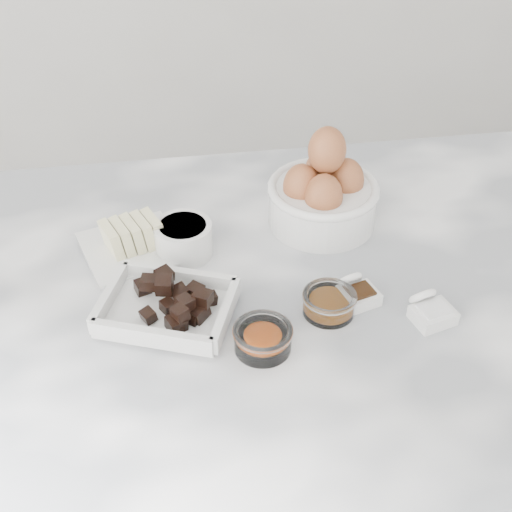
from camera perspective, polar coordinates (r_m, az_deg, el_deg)
The scene contains 10 objects.
cabinet at distance 1.43m, azimuth -0.64°, elevation -17.75°, with size 1.10×0.70×0.90m, color beige.
marble_slab at distance 1.07m, azimuth -0.82°, elevation -3.61°, with size 1.20×0.80×0.04m, color white.
chocolate_dish at distance 1.01m, azimuth -7.17°, elevation -3.92°, with size 0.22×0.20×0.05m.
butter_plate at distance 1.13m, azimuth -10.07°, elevation 1.09°, with size 0.18×0.18×0.06m.
sugar_ramekin at distance 1.11m, azimuth -5.82°, elevation 1.46°, with size 0.09×0.09×0.05m.
egg_bowl at distance 1.16m, azimuth 5.39°, elevation 5.02°, with size 0.18×0.18×0.17m.
honey_bowl at distance 1.01m, azimuth 5.87°, elevation -3.73°, with size 0.08×0.08×0.03m.
zest_bowl at distance 0.96m, azimuth 0.54°, elevation -6.54°, with size 0.08×0.08×0.04m.
vanilla_spoon at distance 1.04m, azimuth 8.03°, elevation -2.89°, with size 0.06×0.08×0.04m.
salt_spoon at distance 1.03m, azimuth 13.78°, elevation -4.22°, with size 0.07×0.08×0.04m.
Camera 1 is at (-0.10, -0.78, 1.64)m, focal length 50.00 mm.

